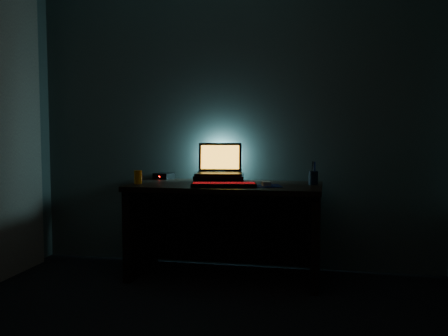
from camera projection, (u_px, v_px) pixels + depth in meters
name	position (u px, v px, depth m)	size (l,w,h in m)	color
room	(157.00, 114.00, 2.32)	(3.50, 4.00, 2.50)	black
desk	(227.00, 215.00, 4.01)	(1.50, 0.70, 0.75)	black
curtain	(15.00, 133.00, 4.06)	(0.06, 0.65, 2.30)	#B9B094
riser	(219.00, 178.00, 4.08)	(0.40, 0.30, 0.06)	black
laptop	(219.00, 167.00, 4.12)	(0.41, 0.33, 0.26)	black
keyboard	(224.00, 185.00, 3.76)	(0.51, 0.24, 0.03)	black
mousepad	(266.00, 186.00, 3.80)	(0.22, 0.20, 0.00)	navy
mouse	(266.00, 183.00, 3.80)	(0.06, 0.10, 0.03)	gray
pen_cup	(313.00, 178.00, 3.90)	(0.07, 0.07, 0.11)	black
juice_glass	(138.00, 177.00, 3.94)	(0.06, 0.06, 0.11)	orange
router	(164.00, 176.00, 4.35)	(0.18, 0.16, 0.05)	black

